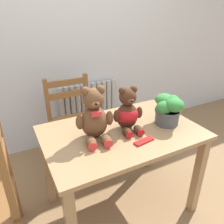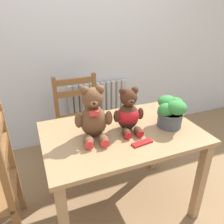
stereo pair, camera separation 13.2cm
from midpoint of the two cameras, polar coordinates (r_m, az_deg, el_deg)
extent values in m
cube|color=silver|center=(2.51, -7.79, 20.10)|extent=(8.00, 0.04, 2.60)
cylinder|color=beige|center=(2.68, -9.06, -0.73)|extent=(0.06, 0.06, 0.72)
cylinder|color=beige|center=(2.69, -7.66, -0.49)|extent=(0.06, 0.06, 0.72)
cylinder|color=beige|center=(2.71, -6.27, -0.25)|extent=(0.06, 0.06, 0.72)
cylinder|color=beige|center=(2.72, -4.90, -0.02)|extent=(0.06, 0.06, 0.72)
cylinder|color=beige|center=(2.74, -3.54, 0.21)|extent=(0.06, 0.06, 0.72)
cylinder|color=beige|center=(2.76, -2.20, 0.44)|extent=(0.06, 0.06, 0.72)
cylinder|color=beige|center=(2.78, -0.89, 0.66)|extent=(0.06, 0.06, 0.72)
cylinder|color=beige|center=(2.80, 0.41, 0.88)|extent=(0.06, 0.06, 0.72)
cylinder|color=beige|center=(2.83, 1.69, 1.10)|extent=(0.06, 0.06, 0.72)
cylinder|color=beige|center=(2.85, 2.94, 1.31)|extent=(0.06, 0.06, 0.72)
cylinder|color=beige|center=(2.88, 4.17, 1.52)|extent=(0.06, 0.06, 0.72)
cube|color=beige|center=(2.92, -2.09, -5.59)|extent=(0.75, 0.10, 0.04)
cube|color=#9E7A51|center=(1.58, 4.99, -5.53)|extent=(1.12, 0.74, 0.03)
cube|color=#9E7A51|center=(1.86, 24.00, -16.50)|extent=(0.06, 0.06, 0.71)
cube|color=#9E7A51|center=(1.93, -13.97, -13.13)|extent=(0.06, 0.06, 0.71)
cube|color=#9E7A51|center=(2.23, 12.77, -7.02)|extent=(0.06, 0.06, 0.71)
cube|color=brown|center=(2.27, -6.33, -2.77)|extent=(0.46, 0.43, 0.03)
cube|color=brown|center=(2.29, 0.44, -9.26)|extent=(0.04, 0.04, 0.45)
cube|color=brown|center=(2.20, -9.91, -11.46)|extent=(0.04, 0.04, 0.45)
cube|color=brown|center=(2.49, -2.96, -0.02)|extent=(0.04, 0.04, 0.91)
cube|color=brown|center=(2.41, -12.41, -1.64)|extent=(0.04, 0.04, 0.91)
cube|color=brown|center=(2.29, -8.17, 7.93)|extent=(0.38, 0.03, 0.06)
cube|color=brown|center=(2.34, -7.97, 4.88)|extent=(0.38, 0.03, 0.06)
cube|color=brown|center=(1.51, -22.36, -21.20)|extent=(0.04, 0.04, 0.97)
cube|color=brown|center=(1.82, -22.72, -12.07)|extent=(0.04, 0.04, 0.97)
cube|color=brown|center=(1.51, -24.14, -9.16)|extent=(0.03, 0.37, 0.06)
ellipsoid|color=brown|center=(1.47, -2.27, -2.48)|extent=(0.20, 0.18, 0.22)
sphere|color=brown|center=(1.39, -2.39, 3.65)|extent=(0.14, 0.14, 0.14)
sphere|color=brown|center=(1.38, -0.45, 5.92)|extent=(0.06, 0.06, 0.06)
sphere|color=brown|center=(1.37, -4.44, 5.64)|extent=(0.06, 0.06, 0.06)
ellipsoid|color=#8C5F3F|center=(1.35, -2.03, 2.44)|extent=(0.07, 0.06, 0.04)
sphere|color=black|center=(1.33, -1.86, 2.16)|extent=(0.02, 0.02, 0.02)
ellipsoid|color=brown|center=(1.45, 1.72, -1.63)|extent=(0.06, 0.06, 0.10)
ellipsoid|color=brown|center=(1.43, -6.13, -2.35)|extent=(0.06, 0.06, 0.10)
ellipsoid|color=brown|center=(1.42, 0.52, -7.22)|extent=(0.08, 0.12, 0.07)
cylinder|color=red|center=(1.37, 0.98, -8.40)|extent=(0.06, 0.02, 0.06)
ellipsoid|color=brown|center=(1.40, -3.46, -7.64)|extent=(0.08, 0.12, 0.07)
cylinder|color=red|center=(1.36, -3.14, -8.85)|extent=(0.06, 0.02, 0.06)
cube|color=red|center=(1.36, -1.85, -0.41)|extent=(0.06, 0.03, 0.03)
ellipsoid|color=#472819|center=(1.57, 6.58, -1.24)|extent=(0.17, 0.15, 0.19)
sphere|color=#472819|center=(1.50, 6.86, 3.80)|extent=(0.12, 0.12, 0.12)
sphere|color=#472819|center=(1.50, 8.48, 5.65)|extent=(0.05, 0.05, 0.05)
sphere|color=#472819|center=(1.47, 5.41, 5.41)|extent=(0.05, 0.05, 0.05)
ellipsoid|color=brown|center=(1.47, 7.46, 2.82)|extent=(0.06, 0.05, 0.04)
sphere|color=black|center=(1.45, 7.77, 2.61)|extent=(0.02, 0.02, 0.02)
ellipsoid|color=#472819|center=(1.57, 9.83, -0.47)|extent=(0.05, 0.05, 0.09)
ellipsoid|color=#472819|center=(1.51, 3.72, -1.19)|extent=(0.05, 0.05, 0.09)
ellipsoid|color=#472819|center=(1.53, 9.28, -4.99)|extent=(0.07, 0.10, 0.06)
cylinder|color=red|center=(1.50, 9.96, -5.86)|extent=(0.05, 0.01, 0.05)
ellipsoid|color=#472819|center=(1.50, 6.22, -5.44)|extent=(0.07, 0.10, 0.06)
cylinder|color=red|center=(1.47, 6.84, -6.35)|extent=(0.05, 0.01, 0.05)
ellipsoid|color=red|center=(1.56, 6.60, -0.93)|extent=(0.19, 0.17, 0.14)
cylinder|color=#4C5156|center=(1.68, 17.01, -1.83)|extent=(0.18, 0.18, 0.11)
cylinder|color=#4C5156|center=(1.66, 17.23, -0.32)|extent=(0.19, 0.19, 0.02)
ellipsoid|color=#337F38|center=(1.66, 18.39, 1.89)|extent=(0.12, 0.11, 0.10)
ellipsoid|color=#337F38|center=(1.67, 16.52, 2.57)|extent=(0.14, 0.14, 0.09)
ellipsoid|color=#337F38|center=(1.61, 16.37, 0.47)|extent=(0.13, 0.11, 0.10)
ellipsoid|color=#337F38|center=(1.61, 18.85, 1.06)|extent=(0.14, 0.14, 0.10)
cube|color=red|center=(1.45, 10.50, -7.99)|extent=(0.15, 0.07, 0.01)
camera|label=1|loc=(0.07, -87.47, 1.22)|focal=35.00mm
camera|label=2|loc=(0.07, 92.53, -1.22)|focal=35.00mm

